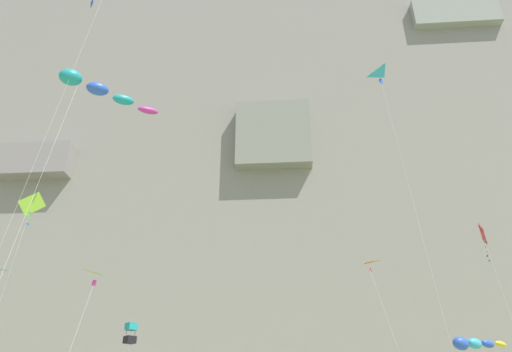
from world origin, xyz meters
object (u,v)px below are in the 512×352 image
at_px(kite_diamond_low_right, 484,239).
at_px(kite_delta_near_cliff, 386,87).
at_px(kite_windsock_far_right, 95,88).
at_px(kite_windsock_high_center, 473,344).
at_px(kite_delta_upper_left, 96,289).
at_px(kite_diamond_high_right, 31,208).
at_px(kite_box_upper_mid, 131,333).
at_px(kite_delta_mid_right, 368,271).

bearing_deg(kite_diamond_low_right, kite_delta_near_cliff, -160.54).
bearing_deg(kite_windsock_far_right, kite_windsock_high_center, 16.09).
xyz_separation_m(kite_delta_upper_left, kite_windsock_high_center, (18.96, 5.07, -1.99)).
bearing_deg(kite_diamond_low_right, kite_diamond_high_right, -173.08).
height_order(kite_delta_upper_left, kite_diamond_high_right, kite_diamond_high_right).
xyz_separation_m(kite_delta_upper_left, kite_delta_near_cliff, (19.61, 16.57, 24.17)).
xyz_separation_m(kite_diamond_low_right, kite_box_upper_mid, (-30.54, -1.83, -7.99)).
xyz_separation_m(kite_windsock_far_right, kite_delta_near_cliff, (21.19, 17.43, 12.61)).
height_order(kite_delta_mid_right, kite_windsock_high_center, kite_delta_mid_right).
height_order(kite_diamond_low_right, kite_delta_near_cliff, kite_delta_near_cliff).
relative_size(kite_diamond_low_right, kite_delta_near_cliff, 0.56).
xyz_separation_m(kite_windsock_far_right, kite_windsock_high_center, (20.54, 5.92, -13.54)).
distance_m(kite_diamond_low_right, kite_windsock_high_center, 19.30).
relative_size(kite_delta_upper_left, kite_windsock_far_right, 0.43).
bearing_deg(kite_diamond_high_right, kite_diamond_low_right, 6.92).
xyz_separation_m(kite_diamond_high_right, kite_delta_mid_right, (29.47, 5.87, -4.60)).
xyz_separation_m(kite_delta_upper_left, kite_diamond_high_right, (-13.07, 14.25, 11.00)).
bearing_deg(kite_delta_upper_left, kite_delta_near_cliff, 40.20).
relative_size(kite_diamond_low_right, kite_delta_mid_right, 1.22).
bearing_deg(kite_diamond_high_right, kite_windsock_far_right, -52.74).
bearing_deg(kite_windsock_high_center, kite_delta_near_cliff, 86.77).
relative_size(kite_diamond_high_right, kite_delta_mid_right, 1.37).
relative_size(kite_delta_upper_left, kite_delta_mid_right, 0.59).
height_order(kite_delta_mid_right, kite_windsock_far_right, kite_windsock_far_right).
bearing_deg(kite_delta_near_cliff, kite_windsock_high_center, -93.23).
relative_size(kite_box_upper_mid, kite_windsock_high_center, 1.47).
bearing_deg(kite_delta_upper_left, kite_diamond_high_right, 132.52).
relative_size(kite_delta_upper_left, kite_windsock_high_center, 1.31).
distance_m(kite_delta_mid_right, kite_windsock_far_right, 28.10).
xyz_separation_m(kite_box_upper_mid, kite_windsock_high_center, (22.78, -12.19, -2.77)).
distance_m(kite_delta_upper_left, kite_delta_near_cliff, 35.26).
height_order(kite_diamond_low_right, kite_diamond_high_right, kite_diamond_high_right).
height_order(kite_box_upper_mid, kite_windsock_high_center, kite_box_upper_mid).
relative_size(kite_delta_upper_left, kite_box_upper_mid, 0.89).
relative_size(kite_windsock_far_right, kite_delta_near_cliff, 0.62).
bearing_deg(kite_delta_near_cliff, kite_box_upper_mid, 178.34).
xyz_separation_m(kite_diamond_low_right, kite_delta_upper_left, (-26.72, -19.09, -8.77)).
height_order(kite_windsock_high_center, kite_delta_near_cliff, kite_delta_near_cliff).
xyz_separation_m(kite_diamond_low_right, kite_diamond_high_right, (-39.79, -4.83, 2.23)).
height_order(kite_diamond_low_right, kite_delta_upper_left, kite_diamond_low_right).
height_order(kite_delta_upper_left, kite_delta_mid_right, kite_delta_mid_right).
relative_size(kite_diamond_high_right, kite_windsock_far_right, 1.01).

